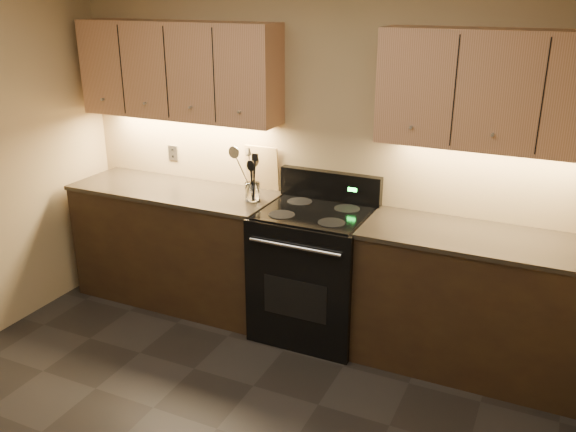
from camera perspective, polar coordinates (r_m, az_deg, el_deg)
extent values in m
cube|color=tan|center=(4.39, 3.27, 6.42)|extent=(4.00, 0.04, 2.60)
cube|color=black|center=(4.91, -10.27, -2.79)|extent=(1.60, 0.60, 0.90)
cube|color=#393124|center=(4.75, -10.62, 2.37)|extent=(1.62, 0.62, 0.03)
cube|color=black|center=(4.14, 16.88, -7.97)|extent=(1.44, 0.60, 0.90)
cube|color=#393124|center=(3.95, 17.56, -2.01)|extent=(1.46, 0.62, 0.03)
cube|color=black|center=(4.36, 2.43, -5.41)|extent=(0.76, 0.65, 0.92)
cube|color=black|center=(4.18, 2.52, 0.34)|extent=(0.70, 0.60, 0.01)
cube|color=black|center=(4.40, 3.97, 2.78)|extent=(0.76, 0.07, 0.22)
cube|color=#19FF33|center=(4.30, 6.04, 2.47)|extent=(0.06, 0.00, 0.03)
cylinder|color=silver|center=(3.94, 0.59, -2.91)|extent=(0.65, 0.02, 0.02)
cube|color=black|center=(4.11, 0.65, -7.79)|extent=(0.46, 0.00, 0.28)
cylinder|color=black|center=(4.12, -0.59, 0.14)|extent=(0.18, 0.18, 0.00)
cylinder|color=black|center=(3.99, 4.08, -0.62)|extent=(0.18, 0.18, 0.00)
cylinder|color=black|center=(4.37, 1.10, 1.37)|extent=(0.18, 0.18, 0.00)
cylinder|color=black|center=(4.25, 5.54, 0.70)|extent=(0.18, 0.18, 0.00)
cube|color=tan|center=(4.68, -10.25, 13.25)|extent=(1.60, 0.30, 0.70)
cube|color=tan|center=(3.87, 19.30, 11.00)|extent=(1.44, 0.30, 0.70)
cube|color=#B2B5BA|center=(5.04, -10.72, 5.82)|extent=(0.08, 0.01, 0.12)
cylinder|color=white|center=(4.39, -3.33, 2.31)|extent=(0.11, 0.11, 0.13)
cylinder|color=white|center=(4.41, -3.31, 1.57)|extent=(0.11, 0.11, 0.02)
cube|color=tan|center=(4.61, -2.46, 4.53)|extent=(0.27, 0.06, 0.34)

